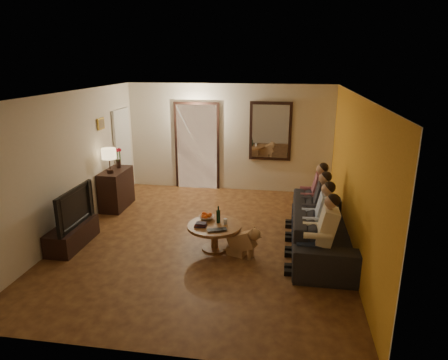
% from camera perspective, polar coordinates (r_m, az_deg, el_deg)
% --- Properties ---
extents(floor, '(5.00, 6.00, 0.01)m').
position_cam_1_polar(floor, '(7.37, -2.70, -8.41)').
color(floor, '#452212').
rests_on(floor, ground).
extents(ceiling, '(5.00, 6.00, 0.01)m').
position_cam_1_polar(ceiling, '(6.68, -3.01, 12.19)').
color(ceiling, white).
rests_on(ceiling, back_wall).
extents(back_wall, '(5.00, 0.02, 2.60)m').
position_cam_1_polar(back_wall, '(9.79, 0.74, 6.02)').
color(back_wall, beige).
rests_on(back_wall, floor).
extents(front_wall, '(5.00, 0.02, 2.60)m').
position_cam_1_polar(front_wall, '(4.20, -11.29, -9.50)').
color(front_wall, beige).
rests_on(front_wall, floor).
extents(left_wall, '(0.02, 6.00, 2.60)m').
position_cam_1_polar(left_wall, '(7.80, -21.14, 2.06)').
color(left_wall, beige).
rests_on(left_wall, floor).
extents(right_wall, '(0.02, 6.00, 2.60)m').
position_cam_1_polar(right_wall, '(6.87, 18.04, 0.45)').
color(right_wall, beige).
rests_on(right_wall, floor).
extents(orange_accent, '(0.01, 6.00, 2.60)m').
position_cam_1_polar(orange_accent, '(6.86, 17.96, 0.45)').
color(orange_accent, gold).
rests_on(orange_accent, right_wall).
extents(kitchen_doorway, '(1.00, 0.06, 2.10)m').
position_cam_1_polar(kitchen_doorway, '(9.97, -3.86, 4.71)').
color(kitchen_doorway, '#FFE0A5').
rests_on(kitchen_doorway, floor).
extents(door_trim, '(1.12, 0.04, 2.22)m').
position_cam_1_polar(door_trim, '(9.96, -3.87, 4.70)').
color(door_trim, black).
rests_on(door_trim, floor).
extents(fridge_glimpse, '(0.45, 0.03, 1.70)m').
position_cam_1_polar(fridge_glimpse, '(9.95, -2.43, 3.83)').
color(fridge_glimpse, silver).
rests_on(fridge_glimpse, floor).
extents(mirror_frame, '(1.00, 0.05, 1.40)m').
position_cam_1_polar(mirror_frame, '(9.63, 6.65, 6.93)').
color(mirror_frame, black).
rests_on(mirror_frame, back_wall).
extents(mirror_glass, '(0.86, 0.02, 1.26)m').
position_cam_1_polar(mirror_glass, '(9.60, 6.64, 6.90)').
color(mirror_glass, white).
rests_on(mirror_glass, back_wall).
extents(white_door, '(0.06, 0.85, 2.04)m').
position_cam_1_polar(white_door, '(9.85, -14.22, 3.90)').
color(white_door, white).
rests_on(white_door, floor).
extents(framed_art, '(0.03, 0.28, 0.24)m').
position_cam_1_polar(framed_art, '(8.81, -17.19, 7.69)').
color(framed_art, '#B28C33').
rests_on(framed_art, left_wall).
extents(art_canvas, '(0.01, 0.22, 0.18)m').
position_cam_1_polar(art_canvas, '(8.80, -17.10, 7.69)').
color(art_canvas, brown).
rests_on(art_canvas, left_wall).
extents(dresser, '(0.45, 0.95, 0.85)m').
position_cam_1_polar(dresser, '(9.05, -15.13, -1.23)').
color(dresser, black).
rests_on(dresser, floor).
extents(table_lamp, '(0.30, 0.30, 0.54)m').
position_cam_1_polar(table_lamp, '(8.67, -16.05, 2.68)').
color(table_lamp, beige).
rests_on(table_lamp, dresser).
extents(flower_vase, '(0.14, 0.14, 0.44)m').
position_cam_1_polar(flower_vase, '(9.07, -14.88, 3.06)').
color(flower_vase, '#B0122A').
rests_on(flower_vase, dresser).
extents(tv_stand, '(0.45, 1.14, 0.38)m').
position_cam_1_polar(tv_stand, '(7.54, -20.84, -7.36)').
color(tv_stand, black).
rests_on(tv_stand, floor).
extents(tv, '(1.16, 0.15, 0.67)m').
position_cam_1_polar(tv, '(7.35, -21.26, -3.62)').
color(tv, black).
rests_on(tv, tv_stand).
extents(sofa, '(2.61, 1.04, 0.76)m').
position_cam_1_polar(sofa, '(7.06, 13.95, -6.69)').
color(sofa, black).
rests_on(sofa, floor).
extents(person_a, '(0.60, 0.40, 1.20)m').
position_cam_1_polar(person_a, '(6.15, 13.81, -8.09)').
color(person_a, tan).
rests_on(person_a, sofa).
extents(person_b, '(0.60, 0.40, 1.20)m').
position_cam_1_polar(person_b, '(6.70, 13.43, -5.94)').
color(person_b, tan).
rests_on(person_b, sofa).
extents(person_c, '(0.60, 0.40, 1.20)m').
position_cam_1_polar(person_c, '(7.25, 13.10, -4.12)').
color(person_c, tan).
rests_on(person_c, sofa).
extents(person_d, '(0.60, 0.40, 1.20)m').
position_cam_1_polar(person_d, '(7.81, 12.83, -2.56)').
color(person_d, tan).
rests_on(person_d, sofa).
extents(dog, '(0.61, 0.41, 0.56)m').
position_cam_1_polar(dog, '(6.65, 2.59, -8.65)').
color(dog, tan).
rests_on(dog, floor).
extents(coffee_table, '(0.99, 0.99, 0.45)m').
position_cam_1_polar(coffee_table, '(6.91, -1.36, -8.12)').
color(coffee_table, brown).
rests_on(coffee_table, floor).
extents(bowl, '(0.26, 0.26, 0.06)m').
position_cam_1_polar(bowl, '(7.04, -2.50, -5.37)').
color(bowl, white).
rests_on(bowl, coffee_table).
extents(oranges, '(0.20, 0.20, 0.08)m').
position_cam_1_polar(oranges, '(7.01, -2.51, -4.86)').
color(oranges, '#EE5514').
rests_on(oranges, bowl).
extents(wine_bottle, '(0.07, 0.07, 0.31)m').
position_cam_1_polar(wine_bottle, '(6.84, -0.82, -4.91)').
color(wine_bottle, black).
rests_on(wine_bottle, coffee_table).
extents(wine_glass, '(0.06, 0.06, 0.10)m').
position_cam_1_polar(wine_glass, '(6.82, 0.20, -5.95)').
color(wine_glass, silver).
rests_on(wine_glass, coffee_table).
extents(book_stack, '(0.20, 0.15, 0.07)m').
position_cam_1_polar(book_stack, '(6.75, -3.37, -6.34)').
color(book_stack, black).
rests_on(book_stack, coffee_table).
extents(laptop, '(0.38, 0.31, 0.03)m').
position_cam_1_polar(laptop, '(6.54, -0.95, -7.31)').
color(laptop, black).
rests_on(laptop, coffee_table).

